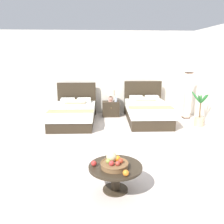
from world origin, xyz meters
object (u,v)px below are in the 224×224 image
object	(u,v)px
vase	(116,100)
nightstand	(111,109)
bed_near_window	(74,113)
floor_lamp_corner	(187,96)
bed_near_corner	(147,111)
loose_apple	(94,163)
table_lamp	(111,94)
loose_orange	(126,173)
potted_palm	(199,116)
fruit_bowl	(114,163)
coffee_table	(115,172)

from	to	relation	value
vase	nightstand	bearing A→B (deg)	166.62
bed_near_window	floor_lamp_corner	world-z (taller)	floor_lamp_corner
bed_near_corner	loose_apple	world-z (taller)	bed_near_corner
floor_lamp_corner	table_lamp	bearing A→B (deg)	170.18
loose_orange	potted_palm	bearing A→B (deg)	53.69
bed_near_window	bed_near_corner	bearing A→B (deg)	-0.19
vase	bed_near_window	bearing A→B (deg)	-153.74
fruit_bowl	bed_near_corner	bearing A→B (deg)	71.18
nightstand	table_lamp	distance (m)	0.51
loose_apple	potted_palm	xyz separation A→B (m)	(3.02, 3.19, -0.15)
table_lamp	floor_lamp_corner	distance (m)	2.50
table_lamp	vase	distance (m)	0.26
nightstand	coffee_table	xyz separation A→B (m)	(-0.19, -4.52, 0.06)
loose_orange	vase	bearing A→B (deg)	87.10
vase	floor_lamp_corner	xyz separation A→B (m)	(2.29, -0.37, 0.17)
loose_apple	loose_orange	size ratio (longest dim) A/B	0.93
coffee_table	bed_near_window	bearing A→B (deg)	104.52
vase	potted_palm	world-z (taller)	potted_palm
vase	potted_palm	distance (m)	2.68
loose_orange	nightstand	bearing A→B (deg)	89.11
bed_near_window	potted_palm	distance (m)	3.74
vase	floor_lamp_corner	size ratio (longest dim) A/B	0.10
nightstand	vase	bearing A→B (deg)	-13.38
nightstand	bed_near_window	bearing A→B (deg)	-149.14
nightstand	fruit_bowl	size ratio (longest dim) A/B	1.35
nightstand	coffee_table	distance (m)	4.52
loose_orange	potted_palm	distance (m)	4.36
fruit_bowl	floor_lamp_corner	distance (m)	4.95
coffee_table	floor_lamp_corner	size ratio (longest dim) A/B	0.54
floor_lamp_corner	potted_palm	size ratio (longest dim) A/B	1.46
floor_lamp_corner	bed_near_window	bearing A→B (deg)	-175.30
bed_near_corner	fruit_bowl	size ratio (longest dim) A/B	4.99
table_lamp	loose_apple	size ratio (longest dim) A/B	4.76
loose_apple	nightstand	bearing A→B (deg)	83.47
fruit_bowl	potted_palm	size ratio (longest dim) A/B	0.41
fruit_bowl	loose_orange	size ratio (longest dim) A/B	4.67
coffee_table	floor_lamp_corner	world-z (taller)	floor_lamp_corner
bed_near_window	nightstand	xyz separation A→B (m)	(1.18, 0.71, -0.03)
fruit_bowl	vase	bearing A→B (deg)	85.13
bed_near_corner	bed_near_window	bearing A→B (deg)	179.81
table_lamp	floor_lamp_corner	xyz separation A→B (m)	(2.46, -0.43, -0.01)
loose_orange	potted_palm	xyz separation A→B (m)	(2.58, 3.52, -0.15)
loose_apple	fruit_bowl	bearing A→B (deg)	-10.84
bed_near_window	table_lamp	xyz separation A→B (m)	(1.18, 0.73, 0.48)
coffee_table	table_lamp	bearing A→B (deg)	87.56
loose_apple	vase	bearing A→B (deg)	81.30
nightstand	bed_near_corner	bearing A→B (deg)	-33.09
table_lamp	coffee_table	size ratio (longest dim) A/B	0.49
vase	coffee_table	xyz separation A→B (m)	(-0.36, -4.48, -0.27)
potted_palm	bed_near_window	bearing A→B (deg)	170.63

